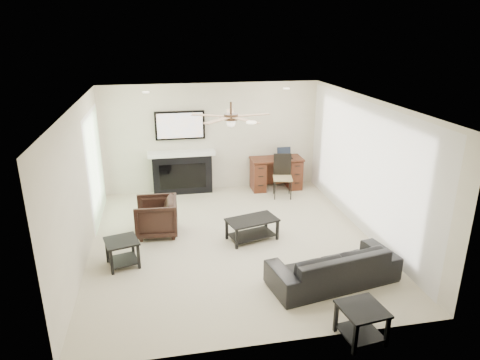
{
  "coord_description": "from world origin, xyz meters",
  "views": [
    {
      "loc": [
        -1.17,
        -6.87,
        3.64
      ],
      "look_at": [
        0.14,
        0.02,
        1.15
      ],
      "focal_mm": 32.0,
      "sensor_mm": 36.0,
      "label": 1
    }
  ],
  "objects_px": {
    "armchair": "(156,217)",
    "fireplace_unit": "(182,153)",
    "sofa": "(333,265)",
    "desk": "(276,173)",
    "coffee_table": "(252,229)"
  },
  "relations": [
    {
      "from": "armchair",
      "to": "fireplace_unit",
      "type": "height_order",
      "value": "fireplace_unit"
    },
    {
      "from": "sofa",
      "to": "desk",
      "type": "xyz_separation_m",
      "value": [
        0.22,
        4.07,
        0.09
      ]
    },
    {
      "from": "sofa",
      "to": "desk",
      "type": "distance_m",
      "value": 4.07
    },
    {
      "from": "armchair",
      "to": "coffee_table",
      "type": "distance_m",
      "value": 1.79
    },
    {
      "from": "sofa",
      "to": "fireplace_unit",
      "type": "height_order",
      "value": "fireplace_unit"
    },
    {
      "from": "sofa",
      "to": "armchair",
      "type": "relative_size",
      "value": 2.57
    },
    {
      "from": "coffee_table",
      "to": "fireplace_unit",
      "type": "relative_size",
      "value": 0.47
    },
    {
      "from": "coffee_table",
      "to": "desk",
      "type": "relative_size",
      "value": 0.74
    },
    {
      "from": "armchair",
      "to": "desk",
      "type": "bearing_deg",
      "value": 126.99
    },
    {
      "from": "armchair",
      "to": "fireplace_unit",
      "type": "bearing_deg",
      "value": 166.09
    },
    {
      "from": "fireplace_unit",
      "to": "desk",
      "type": "relative_size",
      "value": 1.57
    },
    {
      "from": "sofa",
      "to": "desk",
      "type": "bearing_deg",
      "value": -103.58
    },
    {
      "from": "sofa",
      "to": "armchair",
      "type": "distance_m",
      "value": 3.37
    },
    {
      "from": "armchair",
      "to": "desk",
      "type": "xyz_separation_m",
      "value": [
        2.82,
        1.92,
        0.03
      ]
    },
    {
      "from": "sofa",
      "to": "fireplace_unit",
      "type": "distance_m",
      "value": 4.69
    }
  ]
}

